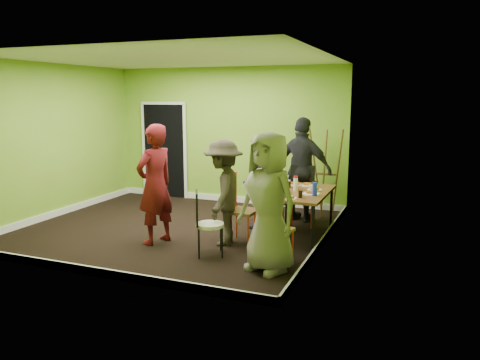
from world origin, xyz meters
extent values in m
plane|color=black|center=(0.00, 0.00, 0.00)|extent=(5.00, 5.00, 0.00)
cube|color=#77A229|center=(0.00, 2.25, 1.40)|extent=(5.00, 0.04, 2.80)
cube|color=#77A229|center=(0.00, -2.25, 1.40)|extent=(5.00, 0.04, 2.80)
cube|color=#77A229|center=(-2.50, 0.00, 1.40)|extent=(0.04, 4.50, 2.80)
cube|color=#77A229|center=(2.50, 0.00, 1.40)|extent=(0.04, 4.50, 2.80)
cube|color=white|center=(0.00, 0.00, 2.80)|extent=(5.00, 4.50, 0.04)
cube|color=black|center=(-1.50, 2.22, 1.02)|extent=(1.00, 0.05, 2.04)
cube|color=white|center=(1.30, 2.22, 0.40)|extent=(0.50, 0.04, 0.55)
cylinder|color=black|center=(1.65, -0.42, 0.35)|extent=(0.04, 0.04, 0.71)
cylinder|color=black|center=(2.43, -0.42, 0.35)|extent=(0.04, 0.04, 0.71)
cylinder|color=black|center=(1.65, 0.96, 0.35)|extent=(0.04, 0.04, 0.71)
cylinder|color=black|center=(2.43, 0.96, 0.35)|extent=(0.04, 0.04, 0.71)
cube|color=brown|center=(2.04, 0.27, 0.73)|extent=(0.90, 1.50, 0.04)
cylinder|color=#EA3D16|center=(1.39, 0.70, 0.22)|extent=(0.03, 0.03, 0.45)
cylinder|color=#EA3D16|center=(1.27, 0.38, 0.22)|extent=(0.03, 0.03, 0.45)
cylinder|color=#EA3D16|center=(1.71, 0.57, 0.22)|extent=(0.03, 0.03, 0.45)
cylinder|color=#EA3D16|center=(1.58, 0.26, 0.22)|extent=(0.03, 0.03, 0.45)
cube|color=brown|center=(1.49, 0.48, 0.45)|extent=(0.52, 0.52, 0.04)
cube|color=#EA3D16|center=(1.31, 0.55, 0.72)|extent=(0.17, 0.36, 0.50)
cylinder|color=#EA3D16|center=(1.13, -0.08, 0.24)|extent=(0.03, 0.03, 0.49)
cylinder|color=#EA3D16|center=(1.11, -0.45, 0.24)|extent=(0.03, 0.03, 0.49)
cylinder|color=#EA3D16|center=(1.50, -0.10, 0.24)|extent=(0.03, 0.03, 0.49)
cylinder|color=#EA3D16|center=(1.48, -0.47, 0.24)|extent=(0.03, 0.03, 0.49)
cube|color=brown|center=(1.31, -0.28, 0.49)|extent=(0.46, 0.46, 0.04)
cube|color=#EA3D16|center=(1.10, -0.26, 0.78)|extent=(0.06, 0.41, 0.54)
cylinder|color=#EA3D16|center=(2.05, 1.18, 0.23)|extent=(0.03, 0.03, 0.45)
cylinder|color=#EA3D16|center=(1.72, 1.11, 0.23)|extent=(0.03, 0.03, 0.45)
cylinder|color=#EA3D16|center=(2.12, 0.85, 0.23)|extent=(0.03, 0.03, 0.45)
cylinder|color=#EA3D16|center=(1.79, 0.78, 0.23)|extent=(0.03, 0.03, 0.45)
cube|color=brown|center=(1.92, 0.98, 0.45)|extent=(0.48, 0.48, 0.04)
cube|color=#EA3D16|center=(1.88, 1.17, 0.72)|extent=(0.38, 0.11, 0.50)
cylinder|color=#EA3D16|center=(1.84, -1.07, 0.22)|extent=(0.03, 0.03, 0.45)
cylinder|color=#EA3D16|center=(2.17, -1.14, 0.22)|extent=(0.03, 0.03, 0.45)
cylinder|color=#EA3D16|center=(1.91, -0.74, 0.22)|extent=(0.03, 0.03, 0.45)
cylinder|color=#EA3D16|center=(2.25, -0.81, 0.22)|extent=(0.03, 0.03, 0.45)
cube|color=brown|center=(2.04, -0.94, 0.45)|extent=(0.48, 0.48, 0.04)
cube|color=#EA3D16|center=(2.00, -1.13, 0.72)|extent=(0.38, 0.11, 0.50)
cylinder|color=black|center=(0.88, -0.91, 0.21)|extent=(0.02, 0.02, 0.42)
cylinder|color=black|center=(1.02, -1.19, 0.21)|extent=(0.02, 0.02, 0.42)
cylinder|color=black|center=(1.16, -0.76, 0.21)|extent=(0.02, 0.02, 0.42)
cylinder|color=black|center=(1.31, -1.04, 0.21)|extent=(0.02, 0.02, 0.42)
cylinder|color=white|center=(1.09, -0.98, 0.43)|extent=(0.40, 0.40, 0.05)
cube|color=black|center=(0.93, -1.06, 0.68)|extent=(0.19, 0.33, 0.47)
cylinder|color=brown|center=(1.93, 1.99, 0.81)|extent=(0.23, 0.38, 1.63)
cylinder|color=brown|center=(2.35, 1.99, 0.81)|extent=(0.23, 0.38, 1.63)
cylinder|color=brown|center=(2.14, 1.76, 0.81)|extent=(0.03, 0.37, 1.59)
cube|color=brown|center=(2.14, 1.95, 0.76)|extent=(0.44, 0.04, 0.04)
cylinder|color=white|center=(1.86, 0.75, 0.76)|extent=(0.25, 0.25, 0.01)
cylinder|color=white|center=(1.72, -0.17, 0.76)|extent=(0.26, 0.26, 0.01)
cylinder|color=white|center=(2.07, 0.76, 0.76)|extent=(0.23, 0.23, 0.01)
cylinder|color=white|center=(2.05, -0.31, 0.76)|extent=(0.23, 0.23, 0.01)
cylinder|color=white|center=(2.25, 0.45, 0.76)|extent=(0.23, 0.23, 0.01)
cylinder|color=white|center=(2.27, 0.14, 0.76)|extent=(0.26, 0.26, 0.01)
cylinder|color=white|center=(1.98, 0.32, 0.85)|extent=(0.07, 0.07, 0.20)
cylinder|color=#192DBF|center=(2.35, 0.03, 0.85)|extent=(0.07, 0.07, 0.20)
cylinder|color=#EA3D16|center=(1.97, 0.43, 0.79)|extent=(0.03, 0.03, 0.07)
cylinder|color=black|center=(1.82, 0.52, 0.80)|extent=(0.06, 0.06, 0.10)
cylinder|color=black|center=(2.18, 0.75, 0.80)|extent=(0.07, 0.07, 0.10)
cylinder|color=black|center=(2.18, -0.18, 0.80)|extent=(0.06, 0.06, 0.10)
imported|color=white|center=(1.87, 0.06, 0.80)|extent=(0.13, 0.13, 0.10)
imported|color=white|center=(2.24, 0.35, 0.80)|extent=(0.11, 0.11, 0.10)
imported|color=#5E1015|center=(0.10, -0.78, 0.91)|extent=(0.61, 0.76, 1.81)
imported|color=#1A1536|center=(1.24, 0.63, 0.76)|extent=(0.75, 0.87, 1.53)
imported|color=#2E281F|center=(1.07, -0.45, 0.80)|extent=(0.80, 1.13, 1.59)
imported|color=black|center=(1.85, 1.29, 0.93)|extent=(1.16, 0.66, 1.85)
imported|color=gray|center=(2.04, -1.24, 0.89)|extent=(1.03, 0.86, 1.79)
camera|label=1|loc=(3.81, -6.72, 2.22)|focal=35.00mm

